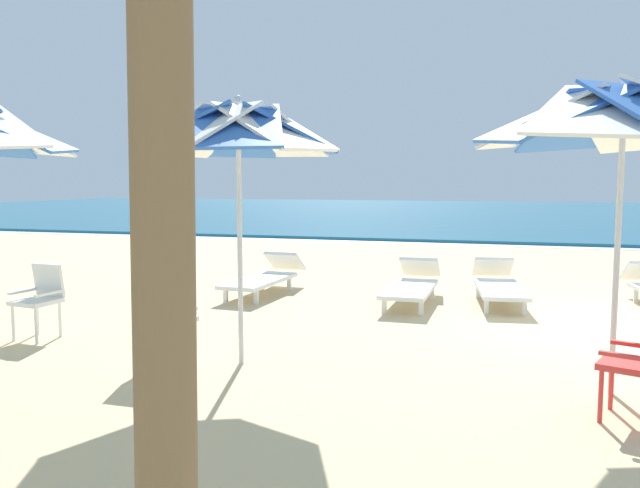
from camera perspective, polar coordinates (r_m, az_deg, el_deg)
name	(u,v)px	position (r m, az deg, el deg)	size (l,w,h in m)	color
ground_plane	(635,331)	(8.75, 26.46, -7.03)	(80.00, 80.00, 0.00)	beige
sea	(534,213)	(36.94, 18.69, 2.66)	(80.00, 36.00, 0.10)	#19607F
surf_foam	(563,247)	(18.72, 21.00, -0.28)	(80.00, 0.70, 0.01)	white
beach_umbrella_0	(623,118)	(5.93, 25.61, 10.18)	(2.44, 2.44, 2.71)	silver
beach_umbrella_1	(238,133)	(6.31, -7.34, 9.85)	(2.05, 2.05, 2.66)	silver
plastic_chair_1	(165,317)	(6.48, -13.73, -6.40)	(0.44, 0.47, 0.87)	white
plastic_chair_2	(40,296)	(8.12, -23.83, -4.29)	(0.48, 0.51, 0.87)	white
sun_lounger_1	(499,285)	(9.91, 15.75, -3.53)	(0.89, 2.21, 0.62)	white
sun_lounger_2	(412,285)	(9.64, 8.26, -3.64)	(0.66, 2.15, 0.62)	white
sun_lounger_3	(264,277)	(10.35, -5.02, -2.96)	(0.76, 2.18, 0.62)	white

